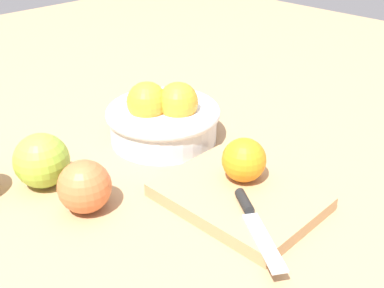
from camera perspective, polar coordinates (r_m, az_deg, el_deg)
ground_plane at (r=0.71m, az=-4.48°, el=-6.29°), size 2.40×2.40×0.00m
bowl at (r=0.84m, az=-3.44°, el=3.16°), size 0.20×0.20×0.11m
cutting_board at (r=0.69m, az=5.56°, el=-6.26°), size 0.22×0.17×0.02m
orange_on_board at (r=0.70m, az=6.19°, el=-1.90°), size 0.07×0.07×0.07m
knife at (r=0.63m, az=7.17°, el=-8.67°), size 0.14×0.10×0.01m
apple_front_left at (r=0.75m, az=-17.43°, el=-1.90°), size 0.08×0.08×0.08m
apple_front_left_2 at (r=0.68m, az=-12.64°, el=-4.96°), size 0.08×0.08×0.08m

